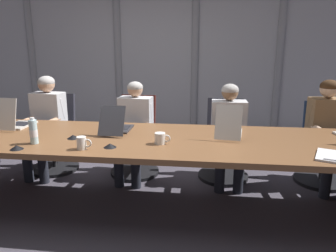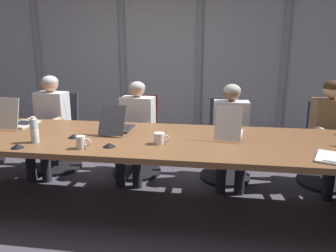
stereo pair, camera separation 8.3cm
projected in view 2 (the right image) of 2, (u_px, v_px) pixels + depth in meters
The scene contains 21 objects.
ground_plane at pixel (117, 206), 3.22m from camera, with size 16.27×16.27×0.00m, color #47424C.
conference_table at pixel (115, 148), 3.07m from camera, with size 5.09×1.12×0.73m.
curtain_backdrop at pixel (160, 58), 5.32m from camera, with size 8.14×0.17×2.69m.
laptop_left_mid at pixel (18, 121), 3.38m from camera, with size 0.24×0.43×0.33m.
laptop_center at pixel (118, 126), 3.20m from camera, with size 0.24×0.46×0.28m.
laptop_right_mid at pixel (229, 130), 3.02m from camera, with size 0.29×0.48×0.32m.
office_chair_left_mid at pixel (58, 141), 4.17m from camera, with size 0.60×0.60×0.95m.
office_chair_center at pixel (138, 144), 4.02m from camera, with size 0.60×0.60×0.96m.
office_chair_right_mid at pixel (226, 149), 3.87m from camera, with size 0.60×0.60×0.93m.
office_chair_right_end at pixel (326, 154), 3.70m from camera, with size 0.60×0.60×0.92m.
person_left_mid at pixel (49, 119), 3.94m from camera, with size 0.41×0.57×1.20m.
person_center at pixel (136, 125), 3.79m from camera, with size 0.42×0.56×1.15m.
person_right_mid at pixel (231, 128), 3.63m from camera, with size 0.41×0.55×1.14m.
person_right_end at pixel (332, 129), 3.48m from camera, with size 0.41×0.57×1.20m.
water_bottle_primary at pixel (34, 131), 2.83m from camera, with size 0.07×0.07×0.23m.
coffee_mug_near at pixel (160, 138), 2.80m from camera, with size 0.14×0.09×0.10m.
coffee_mug_far at pixel (81, 142), 2.67m from camera, with size 0.13×0.08×0.11m.
conference_mic_left_side at pixel (109, 145), 2.72m from camera, with size 0.11×0.11×0.04m, color black.
conference_mic_middle at pixel (74, 136), 2.99m from camera, with size 0.11×0.11×0.04m, color black.
conference_mic_right_side at pixel (17, 146), 2.70m from camera, with size 0.11×0.11×0.04m, color black.
spiral_notepad at pixel (332, 158), 2.44m from camera, with size 0.31×0.36×0.03m.
Camera 2 is at (0.93, -2.81, 1.58)m, focal length 34.51 mm.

